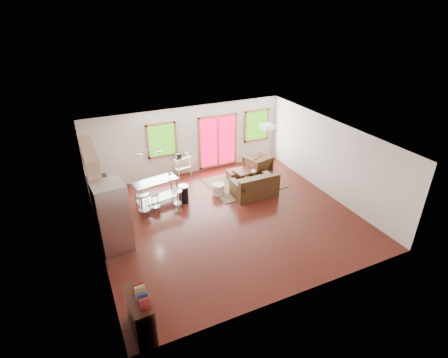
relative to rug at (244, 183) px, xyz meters
name	(u,v)px	position (x,y,z in m)	size (l,w,h in m)	color
floor	(228,218)	(-1.48, -1.77, -0.02)	(7.50, 7.00, 0.02)	#330F0B
ceiling	(229,138)	(-1.48, -1.77, 2.60)	(7.50, 7.00, 0.02)	silver
back_wall	(188,141)	(-1.48, 1.74, 1.29)	(7.50, 0.02, 2.60)	beige
left_wall	(94,209)	(-5.24, -1.77, 1.29)	(0.02, 7.00, 2.60)	beige
right_wall	(330,158)	(2.28, -1.77, 1.29)	(0.02, 7.00, 2.60)	beige
front_wall	(300,250)	(-1.48, -5.28, 1.29)	(7.50, 0.02, 2.60)	beige
window_left	(162,140)	(-2.48, 1.69, 1.49)	(1.10, 0.05, 1.30)	#22570B
french_doors	(218,141)	(-0.28, 1.69, 1.09)	(1.60, 0.05, 2.10)	#B30027
window_right	(257,125)	(1.42, 1.69, 1.49)	(1.10, 0.05, 1.30)	#22570B
rug	(244,183)	(0.00, 0.00, 0.00)	(2.57, 1.98, 0.03)	#435A3C
loveseat	(255,187)	(-0.05, -0.90, 0.30)	(1.50, 0.86, 0.80)	#32200F
coffee_table	(248,170)	(0.29, 0.25, 0.35)	(1.15, 0.80, 0.42)	#331911
armchair	(257,164)	(0.81, 0.45, 0.43)	(0.85, 0.80, 0.88)	#32200F
ottoman	(235,175)	(-0.15, 0.42, 0.17)	(0.53, 0.53, 0.36)	#32200F
pouf	(218,189)	(-1.16, -0.31, 0.18)	(0.44, 0.44, 0.38)	beige
vase	(254,170)	(0.35, -0.10, 0.50)	(0.23, 0.24, 0.32)	silver
cabinets	(99,190)	(-4.96, -0.07, 0.91)	(0.64, 2.24, 2.30)	tan
refrigerator	(113,217)	(-4.82, -1.84, 0.97)	(0.87, 0.83, 1.96)	#B7BABC
island	(156,188)	(-3.25, -0.11, 0.60)	(1.47, 0.79, 0.88)	#B7BABC
cup	(170,174)	(-2.76, -0.07, 1.00)	(0.12, 0.09, 0.12)	silver
bar_stool_a	(143,200)	(-3.78, -0.62, 0.58)	(0.45, 0.45, 0.80)	#B7BABC
bar_stool_b	(155,198)	(-3.41, -0.51, 0.48)	(0.32, 0.32, 0.67)	#B7BABC
bar_stool_c	(177,195)	(-2.71, -0.61, 0.46)	(0.40, 0.40, 0.64)	#B7BABC
trash_can	(184,194)	(-2.41, -0.32, 0.30)	(0.39, 0.39, 0.61)	black
kitchen_cart	(182,160)	(-1.83, 1.53, 0.64)	(0.70, 0.54, 0.96)	tan
bookshelf	(141,314)	(-4.83, -4.76, 0.45)	(0.42, 1.00, 1.17)	#331911
ceiling_flush	(267,126)	(0.12, -1.17, 2.52)	(0.35, 0.35, 0.12)	white
pendant_light	(149,154)	(-3.38, -0.27, 1.88)	(0.80, 0.18, 0.79)	gray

